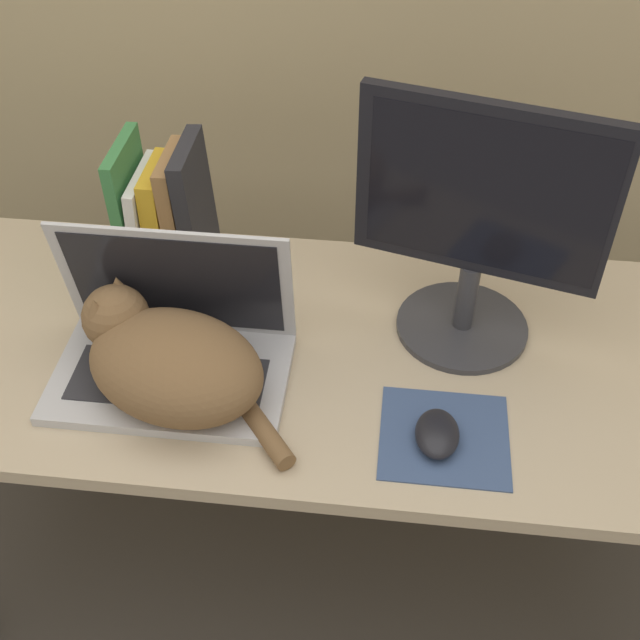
{
  "coord_description": "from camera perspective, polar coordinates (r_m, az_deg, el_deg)",
  "views": [
    {
      "loc": [
        0.14,
        -0.68,
        1.7
      ],
      "look_at": [
        0.03,
        0.29,
        0.81
      ],
      "focal_mm": 45.0,
      "sensor_mm": 36.0,
      "label": 1
    }
  ],
  "objects": [
    {
      "name": "laptop",
      "position": [
        1.37,
        -10.46,
        -2.0
      ],
      "size": [
        0.39,
        0.25,
        0.26
      ],
      "color": "#B7B7BC",
      "rests_on": "desk"
    },
    {
      "name": "external_monitor",
      "position": [
        1.33,
        11.22,
        6.76
      ],
      "size": [
        0.4,
        0.24,
        0.45
      ],
      "color": "#333338",
      "rests_on": "desk"
    },
    {
      "name": "computer_mouse",
      "position": [
        1.27,
        8.33,
        -8.0
      ],
      "size": [
        0.07,
        0.1,
        0.03
      ],
      "color": "black",
      "rests_on": "mousepad"
    },
    {
      "name": "mousepad",
      "position": [
        1.29,
        8.83,
        -8.2
      ],
      "size": [
        0.2,
        0.19,
        0.0
      ],
      "color": "#384C75",
      "rests_on": "desk"
    },
    {
      "name": "cat",
      "position": [
        1.31,
        -10.71,
        -2.84
      ],
      "size": [
        0.38,
        0.3,
        0.16
      ],
      "color": "brown",
      "rests_on": "desk"
    },
    {
      "name": "book_row",
      "position": [
        1.56,
        -10.95,
        7.65
      ],
      "size": [
        0.16,
        0.17,
        0.26
      ],
      "color": "#387A42",
      "rests_on": "desk"
    },
    {
      "name": "desk",
      "position": [
        1.47,
        -0.92,
        -4.06
      ],
      "size": [
        1.47,
        0.64,
        0.71
      ],
      "color": "tan",
      "rests_on": "ground_plane"
    }
  ]
}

